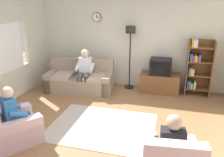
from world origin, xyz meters
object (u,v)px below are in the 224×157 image
object	(u,v)px
armchair_near_window	(12,128)
couch	(80,80)
person_on_couch	(85,69)
bookshelf	(197,67)
person_in_right_armchair	(171,144)
tv_stand	(160,83)
floor_lamp	(130,40)
tv	(161,66)
person_in_left_armchair	(15,112)

from	to	relation	value
armchair_near_window	couch	bearing A→B (deg)	85.54
armchair_near_window	person_on_couch	size ratio (longest dim) A/B	0.96
couch	bookshelf	bearing A→B (deg)	9.76
person_in_right_armchair	tv_stand	bearing A→B (deg)	96.52
bookshelf	floor_lamp	xyz separation A→B (m)	(-1.88, 0.03, 0.65)
tv_stand	tv	bearing A→B (deg)	-90.00
floor_lamp	person_on_couch	size ratio (longest dim) A/B	1.49
bookshelf	person_in_left_armchair	world-z (taller)	bookshelf
armchair_near_window	person_in_left_armchair	distance (m)	0.33
tv_stand	floor_lamp	size ratio (longest dim) A/B	0.59
tv_stand	person_in_right_armchair	xyz separation A→B (m)	(0.40, -3.48, 0.33)
tv_stand	floor_lamp	world-z (taller)	floor_lamp
tv_stand	armchair_near_window	size ratio (longest dim) A/B	0.93
tv_stand	person_in_right_armchair	bearing A→B (deg)	-83.48
tv	armchair_near_window	distance (m)	4.11
bookshelf	armchair_near_window	size ratio (longest dim) A/B	1.33
person_on_couch	person_in_right_armchair	world-z (taller)	person_on_couch
person_in_right_armchair	couch	bearing A→B (deg)	131.64
bookshelf	person_in_right_armchair	xyz separation A→B (m)	(-0.58, -3.56, -0.20)
floor_lamp	bookshelf	bearing A→B (deg)	-0.83
person_on_couch	person_in_left_armchair	distance (m)	2.63
armchair_near_window	person_in_left_armchair	xyz separation A→B (m)	(0.05, 0.07, 0.32)
couch	person_in_left_armchair	distance (m)	2.73
tv	armchair_near_window	size ratio (longest dim) A/B	0.51
armchair_near_window	tv_stand	bearing A→B (deg)	52.75
person_in_left_armchair	person_on_couch	bearing A→B (deg)	82.02
person_on_couch	person_in_right_armchair	bearing A→B (deg)	-49.53
couch	tv_stand	bearing A→B (deg)	12.10
person_on_couch	person_in_left_armchair	world-z (taller)	person_on_couch
armchair_near_window	person_in_left_armchair	bearing A→B (deg)	52.75
bookshelf	floor_lamp	world-z (taller)	floor_lamp
person_in_left_armchair	person_in_right_armchair	distance (m)	2.84
person_in_left_armchair	person_in_right_armchair	xyz separation A→B (m)	(2.83, -0.29, 0.00)
armchair_near_window	person_in_left_armchair	size ratio (longest dim) A/B	1.06
couch	armchair_near_window	size ratio (longest dim) A/B	1.68
bookshelf	armchair_near_window	world-z (taller)	bookshelf
floor_lamp	person_in_left_armchair	distance (m)	3.73
armchair_near_window	person_in_left_armchair	world-z (taller)	person_in_left_armchair
floor_lamp	person_on_couch	bearing A→B (deg)	-149.04
bookshelf	person_in_left_armchair	distance (m)	4.73
tv	person_on_couch	world-z (taller)	person_on_couch
tv_stand	floor_lamp	bearing A→B (deg)	173.78
tv_stand	floor_lamp	distance (m)	1.49
tv_stand	armchair_near_window	world-z (taller)	armchair_near_window
floor_lamp	person_in_left_armchair	xyz separation A→B (m)	(-1.52, -3.30, -0.85)
armchair_near_window	person_in_right_armchair	xyz separation A→B (m)	(2.88, -0.22, 0.32)
person_on_couch	floor_lamp	bearing A→B (deg)	30.96
tv	floor_lamp	bearing A→B (deg)	172.26
couch	armchair_near_window	distance (m)	2.79
tv	person_in_right_armchair	bearing A→B (deg)	-83.43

